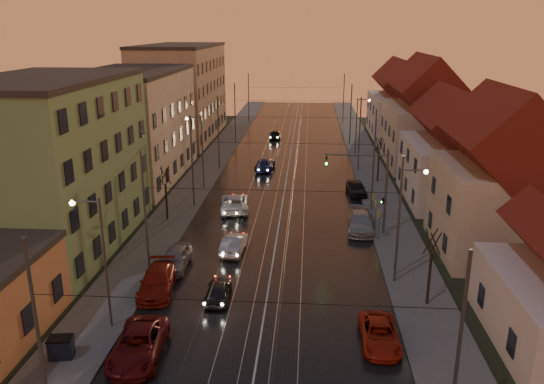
% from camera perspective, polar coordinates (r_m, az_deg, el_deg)
% --- Properties ---
extents(ground, '(160.00, 160.00, 0.00)m').
position_cam_1_polar(ground, '(29.92, -1.54, -17.03)').
color(ground, black).
rests_on(ground, ground).
extents(road, '(16.00, 120.00, 0.04)m').
position_cam_1_polar(road, '(66.79, 1.76, 2.68)').
color(road, black).
rests_on(road, ground).
extents(sidewalk_left, '(4.00, 120.00, 0.15)m').
position_cam_1_polar(sidewalk_left, '(67.89, -6.71, 2.86)').
color(sidewalk_left, '#4C4C4C').
rests_on(sidewalk_left, ground).
extents(sidewalk_right, '(4.00, 120.00, 0.15)m').
position_cam_1_polar(sidewalk_right, '(67.15, 10.33, 2.53)').
color(sidewalk_right, '#4C4C4C').
rests_on(sidewalk_right, ground).
extents(tram_rail_0, '(0.06, 120.00, 0.03)m').
position_cam_1_polar(tram_rail_0, '(66.90, -0.12, 2.75)').
color(tram_rail_0, gray).
rests_on(tram_rail_0, road).
extents(tram_rail_1, '(0.06, 120.00, 0.03)m').
position_cam_1_polar(tram_rail_1, '(66.82, 1.10, 2.72)').
color(tram_rail_1, gray).
rests_on(tram_rail_1, road).
extents(tram_rail_2, '(0.06, 120.00, 0.03)m').
position_cam_1_polar(tram_rail_2, '(66.76, 2.42, 2.70)').
color(tram_rail_2, gray).
rests_on(tram_rail_2, road).
extents(tram_rail_3, '(0.06, 120.00, 0.03)m').
position_cam_1_polar(tram_rail_3, '(66.74, 3.65, 2.67)').
color(tram_rail_3, gray).
rests_on(tram_rail_3, road).
extents(apartment_left_1, '(10.00, 18.00, 13.00)m').
position_cam_1_polar(apartment_left_1, '(44.68, -22.72, 2.52)').
color(apartment_left_1, '#638F5B').
rests_on(apartment_left_1, ground).
extents(apartment_left_2, '(10.00, 20.00, 12.00)m').
position_cam_1_polar(apartment_left_2, '(62.85, -14.69, 6.78)').
color(apartment_left_2, tan).
rests_on(apartment_left_2, ground).
extents(apartment_left_3, '(10.00, 24.00, 14.00)m').
position_cam_1_polar(apartment_left_3, '(85.54, -9.67, 10.44)').
color(apartment_left_3, '#90705D').
rests_on(apartment_left_3, ground).
extents(house_right_1, '(8.67, 10.20, 10.80)m').
position_cam_1_polar(house_right_1, '(43.67, 23.26, 0.70)').
color(house_right_1, '#BAAD8F').
rests_on(house_right_1, ground).
extents(house_right_2, '(9.18, 12.24, 9.20)m').
position_cam_1_polar(house_right_2, '(55.90, 19.00, 3.71)').
color(house_right_2, silver).
rests_on(house_right_2, ground).
extents(house_right_3, '(9.18, 14.28, 11.50)m').
position_cam_1_polar(house_right_3, '(70.00, 16.08, 7.54)').
color(house_right_3, '#BAAD8F').
rests_on(house_right_3, ground).
extents(house_right_4, '(9.18, 16.32, 10.00)m').
position_cam_1_polar(house_right_4, '(87.60, 13.70, 9.06)').
color(house_right_4, silver).
rests_on(house_right_4, ground).
extents(catenary_pole_l_0, '(0.16, 0.16, 9.00)m').
position_cam_1_polar(catenary_pole_l_0, '(24.94, -23.82, -14.08)').
color(catenary_pole_l_0, '#595B60').
rests_on(catenary_pole_l_0, ground).
extents(catenary_pole_r_0, '(0.16, 0.16, 9.00)m').
position_cam_1_polar(catenary_pole_r_0, '(23.14, 19.41, -16.12)').
color(catenary_pole_r_0, '#595B60').
rests_on(catenary_pole_r_0, ground).
extents(catenary_pole_l_1, '(0.16, 0.16, 9.00)m').
position_cam_1_polar(catenary_pole_l_1, '(37.47, -13.46, -2.47)').
color(catenary_pole_l_1, '#595B60').
rests_on(catenary_pole_l_1, ground).
extents(catenary_pole_r_1, '(0.16, 0.16, 9.00)m').
position_cam_1_polar(catenary_pole_r_1, '(36.30, 13.47, -3.12)').
color(catenary_pole_r_1, '#595B60').
rests_on(catenary_pole_r_1, ground).
extents(catenary_pole_l_2, '(0.16, 0.16, 9.00)m').
position_cam_1_polar(catenary_pole_l_2, '(51.35, -8.59, 3.17)').
color(catenary_pole_l_2, '#595B60').
rests_on(catenary_pole_l_2, ground).
extents(catenary_pole_r_2, '(0.16, 0.16, 9.00)m').
position_cam_1_polar(catenary_pole_r_2, '(50.50, 10.86, 2.81)').
color(catenary_pole_r_2, '#595B60').
rests_on(catenary_pole_r_2, ground).
extents(catenary_pole_l_3, '(0.16, 0.16, 9.00)m').
position_cam_1_polar(catenary_pole_l_3, '(65.72, -5.80, 6.37)').
color(catenary_pole_l_3, '#595B60').
rests_on(catenary_pole_l_3, ground).
extents(catenary_pole_r_3, '(0.16, 0.16, 9.00)m').
position_cam_1_polar(catenary_pole_r_3, '(65.06, 9.40, 6.11)').
color(catenary_pole_r_3, '#595B60').
rests_on(catenary_pole_r_3, ground).
extents(catenary_pole_l_4, '(0.16, 0.16, 9.00)m').
position_cam_1_polar(catenary_pole_l_4, '(80.32, -4.00, 8.40)').
color(catenary_pole_l_4, '#595B60').
rests_on(catenary_pole_l_4, ground).
extents(catenary_pole_r_4, '(0.16, 0.16, 9.00)m').
position_cam_1_polar(catenary_pole_r_4, '(79.78, 8.46, 8.20)').
color(catenary_pole_r_4, '#595B60').
rests_on(catenary_pole_r_4, ground).
extents(catenary_pole_l_5, '(0.16, 0.16, 9.00)m').
position_cam_1_polar(catenary_pole_l_5, '(98.00, -2.54, 10.04)').
color(catenary_pole_l_5, '#595B60').
rests_on(catenary_pole_l_5, ground).
extents(catenary_pole_r_5, '(0.16, 0.16, 9.00)m').
position_cam_1_polar(catenary_pole_r_5, '(97.56, 7.71, 9.87)').
color(catenary_pole_r_5, '#595B60').
rests_on(catenary_pole_r_5, ground).
extents(street_lamp_0, '(1.75, 0.32, 8.00)m').
position_cam_1_polar(street_lamp_0, '(31.39, -18.12, -6.06)').
color(street_lamp_0, '#595B60').
rests_on(street_lamp_0, ground).
extents(street_lamp_1, '(1.75, 0.32, 8.00)m').
position_cam_1_polar(street_lamp_1, '(37.19, 14.04, -2.03)').
color(street_lamp_1, '#595B60').
rests_on(street_lamp_1, ground).
extents(street_lamp_2, '(1.75, 0.32, 8.00)m').
position_cam_1_polar(street_lamp_2, '(57.08, -7.82, 5.02)').
color(street_lamp_2, '#595B60').
rests_on(street_lamp_2, ground).
extents(street_lamp_3, '(1.75, 0.32, 8.00)m').
position_cam_1_polar(street_lamp_3, '(71.90, 9.33, 7.48)').
color(street_lamp_3, '#595B60').
rests_on(street_lamp_3, ground).
extents(traffic_light_mast, '(5.30, 0.32, 7.20)m').
position_cam_1_polar(traffic_light_mast, '(44.65, 10.94, 1.03)').
color(traffic_light_mast, '#595B60').
rests_on(traffic_light_mast, ground).
extents(bare_tree_0, '(1.09, 1.09, 5.11)m').
position_cam_1_polar(bare_tree_0, '(48.54, -11.32, -0.28)').
color(bare_tree_0, black).
rests_on(bare_tree_0, ground).
extents(bare_tree_1, '(1.09, 1.09, 5.11)m').
position_cam_1_polar(bare_tree_1, '(34.66, 16.64, -7.99)').
color(bare_tree_1, black).
rests_on(bare_tree_1, ground).
extents(bare_tree_2, '(1.09, 1.09, 5.11)m').
position_cam_1_polar(bare_tree_2, '(60.84, 11.40, 3.28)').
color(bare_tree_2, black).
rests_on(bare_tree_2, ground).
extents(driving_car_0, '(1.64, 3.80, 1.28)m').
position_cam_1_polar(driving_car_0, '(34.91, -5.83, -10.50)').
color(driving_car_0, black).
rests_on(driving_car_0, ground).
extents(driving_car_1, '(1.75, 4.43, 1.43)m').
position_cam_1_polar(driving_car_1, '(41.66, -4.13, -5.56)').
color(driving_car_1, '#9A9A9F').
rests_on(driving_car_1, ground).
extents(driving_car_2, '(3.26, 5.80, 1.53)m').
position_cam_1_polar(driving_car_2, '(50.95, -4.04, -1.17)').
color(driving_car_2, silver).
rests_on(driving_car_2, ground).
extents(driving_car_3, '(2.42, 5.22, 1.48)m').
position_cam_1_polar(driving_car_3, '(65.27, -0.77, 2.99)').
color(driving_car_3, navy).
rests_on(driving_car_3, ground).
extents(driving_car_4, '(2.04, 4.38, 1.45)m').
position_cam_1_polar(driving_car_4, '(83.88, 0.31, 6.21)').
color(driving_car_4, black).
rests_on(driving_car_4, ground).
extents(parked_left_1, '(2.74, 5.48, 1.49)m').
position_cam_1_polar(parked_left_1, '(30.15, -14.20, -15.63)').
color(parked_left_1, '#570E12').
rests_on(parked_left_1, ground).
extents(parked_left_2, '(2.61, 5.38, 1.51)m').
position_cam_1_polar(parked_left_2, '(36.46, -12.24, -9.36)').
color(parked_left_2, maroon).
rests_on(parked_left_2, ground).
extents(parked_left_3, '(1.83, 4.52, 1.54)m').
position_cam_1_polar(parked_left_3, '(39.56, -10.35, -7.02)').
color(parked_left_3, gray).
rests_on(parked_left_3, ground).
extents(parked_right_0, '(2.09, 4.49, 1.25)m').
position_cam_1_polar(parked_right_0, '(30.95, 11.49, -14.75)').
color(parked_right_0, '#AA2211').
rests_on(parked_right_0, ground).
extents(parked_right_1, '(2.58, 5.48, 1.55)m').
position_cam_1_polar(parked_right_1, '(46.49, 9.53, -3.20)').
color(parked_right_1, '#A0A0A6').
rests_on(parked_right_1, ground).
extents(parked_right_2, '(2.22, 4.50, 1.48)m').
position_cam_1_polar(parked_right_2, '(56.27, 9.06, 0.42)').
color(parked_right_2, black).
rests_on(parked_right_2, ground).
extents(dumpster, '(1.31, 0.97, 1.10)m').
position_cam_1_polar(dumpster, '(31.17, -21.73, -15.33)').
color(dumpster, black).
rests_on(dumpster, sidewalk_left).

